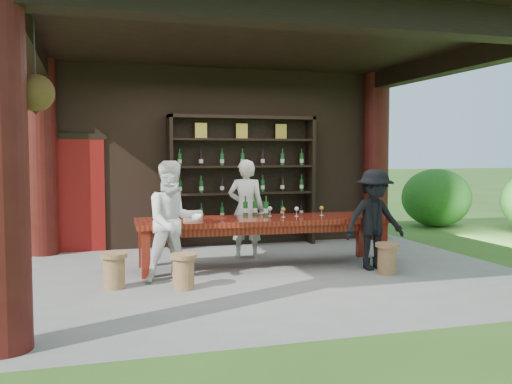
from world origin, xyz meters
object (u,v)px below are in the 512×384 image
object	(u,v)px
tasting_table	(263,225)
stool_near_right	(387,258)
stool_far_left	(114,270)
wine_shelf	(243,181)
guest_woman	(173,221)
host	(246,209)
stool_near_left	(183,271)
guest_man	(374,220)
napkin_basket	(193,216)

from	to	relation	value
tasting_table	stool_near_right	bearing A→B (deg)	-33.87
stool_far_left	wine_shelf	bearing A→B (deg)	48.42
guest_woman	stool_near_right	bearing A→B (deg)	-15.68
wine_shelf	stool_near_right	world-z (taller)	wine_shelf
host	guest_woman	bearing A→B (deg)	66.01
stool_near_left	guest_woman	xyz separation A→B (m)	(-0.05, 0.48, 0.58)
tasting_table	guest_man	distance (m)	1.67
wine_shelf	napkin_basket	bearing A→B (deg)	-122.74
host	napkin_basket	world-z (taller)	host
stool_far_left	napkin_basket	distance (m)	1.50
stool_far_left	guest_man	xyz separation A→B (m)	(3.77, 0.13, 0.50)
wine_shelf	tasting_table	size ratio (longest dim) A/B	0.71
stool_far_left	host	xyz separation A→B (m)	(2.20, 1.60, 0.57)
stool_near_left	tasting_table	bearing A→B (deg)	38.14
guest_man	napkin_basket	size ratio (longest dim) A/B	5.74
guest_man	napkin_basket	world-z (taller)	guest_man
stool_near_right	stool_far_left	size ratio (longest dim) A/B	0.98
wine_shelf	stool_near_left	world-z (taller)	wine_shelf
stool_far_left	napkin_basket	world-z (taller)	napkin_basket
tasting_table	stool_near_left	xyz separation A→B (m)	(-1.41, -1.11, -0.40)
wine_shelf	guest_man	xyz separation A→B (m)	(1.31, -2.64, -0.46)
stool_near_right	guest_woman	bearing A→B (deg)	172.26
host	napkin_basket	xyz separation A→B (m)	(-1.04, -0.85, 0.01)
tasting_table	stool_far_left	size ratio (longest dim) A/B	8.43
stool_far_left	host	bearing A→B (deg)	36.02
tasting_table	napkin_basket	bearing A→B (deg)	-176.57
guest_woman	host	bearing A→B (deg)	37.09
stool_near_left	guest_man	xyz separation A→B (m)	(2.92, 0.42, 0.51)
wine_shelf	stool_near_left	bearing A→B (deg)	-117.77
stool_near_right	napkin_basket	world-z (taller)	napkin_basket
stool_near_right	napkin_basket	xyz separation A→B (m)	(-2.63, 0.97, 0.58)
tasting_table	guest_woman	world-z (taller)	guest_woman
guest_man	wine_shelf	bearing A→B (deg)	112.18
stool_near_left	guest_woman	distance (m)	0.75
stool_near_right	wine_shelf	bearing A→B (deg)	114.03
stool_near_right	host	world-z (taller)	host
guest_woman	stool_near_left	bearing A→B (deg)	-91.50
stool_near_left	guest_woman	size ratio (longest dim) A/B	0.28
tasting_table	napkin_basket	world-z (taller)	napkin_basket
wine_shelf	guest_man	size ratio (longest dim) A/B	1.84
stool_near_left	guest_man	size ratio (longest dim) A/B	0.30
wine_shelf	host	xyz separation A→B (m)	(-0.26, -1.17, -0.40)
wine_shelf	tasting_table	world-z (taller)	wine_shelf
stool_near_right	host	bearing A→B (deg)	131.23
wine_shelf	stool_near_right	distance (m)	3.41
stool_far_left	guest_woman	bearing A→B (deg)	13.51
wine_shelf	guest_woman	xyz separation A→B (m)	(-1.67, -2.58, -0.39)
guest_woman	guest_man	size ratio (longest dim) A/B	1.09
stool_near_right	stool_far_left	distance (m)	3.80
guest_man	stool_far_left	bearing A→B (deg)	177.78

